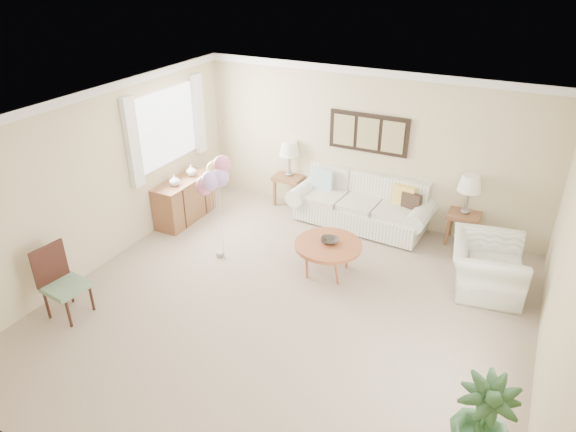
% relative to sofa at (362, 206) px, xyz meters
% --- Properties ---
extents(ground_plane, '(6.00, 6.00, 0.00)m').
position_rel_sofa_xyz_m(ground_plane, '(-0.06, -2.71, -0.35)').
color(ground_plane, tan).
extents(room_shell, '(6.04, 6.04, 2.60)m').
position_rel_sofa_xyz_m(room_shell, '(-0.17, -2.62, 1.28)').
color(room_shell, beige).
rests_on(room_shell, ground).
extents(wall_art_triptych, '(1.35, 0.06, 0.65)m').
position_rel_sofa_xyz_m(wall_art_triptych, '(-0.06, 0.26, 1.20)').
color(wall_art_triptych, black).
rests_on(wall_art_triptych, ground).
extents(sofa, '(2.44, 1.03, 0.88)m').
position_rel_sofa_xyz_m(sofa, '(0.00, 0.00, 0.00)').
color(sofa, white).
rests_on(sofa, ground).
extents(end_table_left, '(0.52, 0.48, 0.57)m').
position_rel_sofa_xyz_m(end_table_left, '(-1.47, 0.16, 0.13)').
color(end_table_left, brown).
rests_on(end_table_left, ground).
extents(end_table_right, '(0.49, 0.45, 0.54)m').
position_rel_sofa_xyz_m(end_table_right, '(1.66, 0.12, 0.10)').
color(end_table_right, brown).
rests_on(end_table_right, ground).
extents(lamp_left, '(0.37, 0.37, 0.65)m').
position_rel_sofa_xyz_m(lamp_left, '(-1.47, 0.16, 0.72)').
color(lamp_left, gray).
rests_on(lamp_left, end_table_left).
extents(lamp_right, '(0.36, 0.36, 0.64)m').
position_rel_sofa_xyz_m(lamp_right, '(1.66, 0.12, 0.68)').
color(lamp_right, gray).
rests_on(lamp_right, end_table_right).
extents(coffee_table, '(0.98, 0.98, 0.49)m').
position_rel_sofa_xyz_m(coffee_table, '(0.07, -1.66, 0.11)').
color(coffee_table, '#9E512D').
rests_on(coffee_table, ground).
extents(decor_bowl, '(0.31, 0.31, 0.06)m').
position_rel_sofa_xyz_m(decor_bowl, '(0.07, -1.63, 0.18)').
color(decor_bowl, '#2E2821').
rests_on(decor_bowl, coffee_table).
extents(armchair, '(1.12, 1.23, 0.71)m').
position_rel_sofa_xyz_m(armchair, '(2.17, -1.04, 0.01)').
color(armchair, white).
rests_on(armchair, ground).
extents(potted_plant, '(0.50, 0.50, 0.82)m').
position_rel_sofa_xyz_m(potted_plant, '(2.48, -4.49, 0.71)').
color(potted_plant, '#264921').
rests_on(potted_plant, side_table).
extents(accent_chair, '(0.53, 0.53, 0.97)m').
position_rel_sofa_xyz_m(accent_chair, '(-2.62, -4.05, 0.16)').
color(accent_chair, gray).
rests_on(accent_chair, ground).
extents(credenza, '(0.46, 1.20, 0.74)m').
position_rel_sofa_xyz_m(credenza, '(-2.82, -1.21, 0.02)').
color(credenza, brown).
rests_on(credenza, ground).
extents(vase_white, '(0.21, 0.21, 0.19)m').
position_rel_sofa_xyz_m(vase_white, '(-2.80, -1.44, 0.49)').
color(vase_white, silver).
rests_on(vase_white, credenza).
extents(vase_sage, '(0.24, 0.24, 0.20)m').
position_rel_sofa_xyz_m(vase_sage, '(-2.80, -0.97, 0.49)').
color(vase_sage, beige).
rests_on(vase_sage, credenza).
extents(balloon_cluster, '(0.48, 0.46, 1.66)m').
position_rel_sofa_xyz_m(balloon_cluster, '(-1.58, -2.01, 1.01)').
color(balloon_cluster, gray).
rests_on(balloon_cluster, ground).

